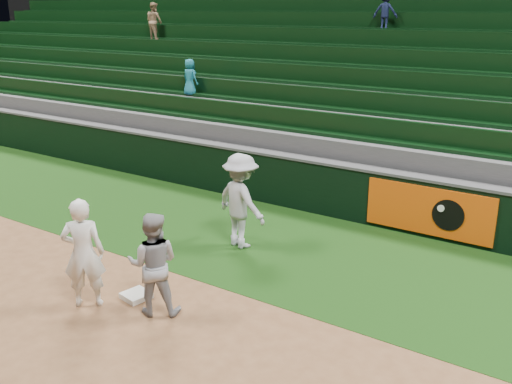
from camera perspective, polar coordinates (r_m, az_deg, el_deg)
ground at (r=9.68m, az=-10.76°, el=-10.24°), size 70.00×70.00×0.00m
foul_grass at (r=11.77m, az=-0.53°, el=-4.64°), size 36.00×4.20×0.01m
first_base at (r=9.66m, az=-11.88°, el=-10.09°), size 0.47×0.47×0.09m
first_baseman at (r=9.29m, az=-16.88°, el=-5.88°), size 0.78×0.74×1.79m
baserunner at (r=8.85m, az=-10.23°, el=-7.09°), size 1.01×0.95×1.64m
base_coach at (r=11.07m, az=-1.52°, el=-0.90°), size 1.35×0.98×1.88m
field_wall at (r=13.31m, az=4.90°, el=0.88°), size 36.00×0.45×1.25m
stadium_seating at (r=16.40m, az=11.41°, el=7.67°), size 36.00×5.95×4.97m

